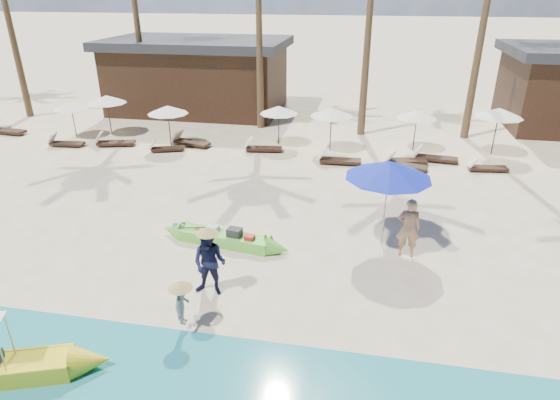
# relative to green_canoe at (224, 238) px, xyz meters

# --- Properties ---
(ground) EXTENTS (240.00, 240.00, 0.00)m
(ground) POSITION_rel_green_canoe_xyz_m (1.60, -1.48, -0.20)
(ground) COLOR beige
(ground) RESTS_ON ground
(green_canoe) EXTENTS (4.67, 1.04, 0.60)m
(green_canoe) POSITION_rel_green_canoe_xyz_m (0.00, 0.00, 0.00)
(green_canoe) COLOR #61CC3E
(green_canoe) RESTS_ON ground
(tourist) EXTENTS (0.67, 0.44, 1.81)m
(tourist) POSITION_rel_green_canoe_xyz_m (5.41, 0.36, 0.70)
(tourist) COLOR tan
(tourist) RESTS_ON ground
(vendor_green) EXTENTS (0.90, 0.72, 1.80)m
(vendor_green) POSITION_rel_green_canoe_xyz_m (0.42, -2.46, 0.70)
(vendor_green) COLOR #141838
(vendor_green) RESTS_ON ground
(vendor_yellow) EXTENTS (0.40, 0.67, 1.01)m
(vendor_yellow) POSITION_rel_green_canoe_xyz_m (0.25, -3.91, 0.48)
(vendor_yellow) COLOR gray
(vendor_yellow) RESTS_ON ground
(blue_umbrella) EXTENTS (2.50, 2.50, 2.69)m
(blue_umbrella) POSITION_rel_green_canoe_xyz_m (4.73, 0.90, 2.24)
(blue_umbrella) COLOR #99999E
(blue_umbrella) RESTS_ON ground
(resort_parasol_2) EXTENTS (1.76, 1.76, 1.81)m
(resort_parasol_2) POSITION_rel_green_canoe_xyz_m (-10.81, 9.24, 1.43)
(resort_parasol_2) COLOR #361F16
(resort_parasol_2) RESTS_ON ground
(lounger_2_left) EXTENTS (2.05, 0.81, 0.68)m
(lounger_2_left) POSITION_rel_green_canoe_xyz_m (-14.78, 9.05, 0.03)
(lounger_2_left) COLOR #361F16
(lounger_2_left) RESTS_ON ground
(resort_parasol_3) EXTENTS (2.00, 2.00, 2.06)m
(resort_parasol_3) POSITION_rel_green_canoe_xyz_m (-9.25, 10.03, 1.66)
(resort_parasol_3) COLOR #361F16
(resort_parasol_3) RESTS_ON ground
(lounger_3_left) EXTENTS (1.74, 0.66, 0.58)m
(lounger_3_left) POSITION_rel_green_canoe_xyz_m (-10.46, 7.71, -0.01)
(lounger_3_left) COLOR #361F16
(lounger_3_left) RESTS_ON ground
(lounger_3_right) EXTENTS (1.97, 1.05, 0.64)m
(lounger_3_right) POSITION_rel_green_canoe_xyz_m (-8.15, 8.20, 0.01)
(lounger_3_right) COLOR #361F16
(lounger_3_right) RESTS_ON ground
(resort_parasol_4) EXTENTS (1.95, 1.95, 2.01)m
(resort_parasol_4) POSITION_rel_green_canoe_xyz_m (-5.35, 8.72, 1.61)
(resort_parasol_4) COLOR #361F16
(resort_parasol_4) RESTS_ON ground
(lounger_4_left) EXTENTS (1.69, 1.02, 0.55)m
(lounger_4_left) POSITION_rel_green_canoe_xyz_m (-5.30, 7.90, -0.02)
(lounger_4_left) COLOR #361F16
(lounger_4_left) RESTS_ON ground
(lounger_4_right) EXTENTS (2.01, 1.05, 0.65)m
(lounger_4_right) POSITION_rel_green_canoe_xyz_m (-4.48, 8.96, 0.02)
(lounger_4_right) COLOR #361F16
(lounger_4_right) RESTS_ON ground
(resort_parasol_5) EXTENTS (1.87, 1.87, 1.93)m
(resort_parasol_5) POSITION_rel_green_canoe_xyz_m (-0.19, 9.95, 1.54)
(resort_parasol_5) COLOR #361F16
(resort_parasol_5) RESTS_ON ground
(lounger_5_left) EXTENTS (1.83, 0.77, 0.60)m
(lounger_5_left) POSITION_rel_green_canoe_xyz_m (-0.81, 8.74, 0.00)
(lounger_5_left) COLOR #361F16
(lounger_5_left) RESTS_ON ground
(resort_parasol_6) EXTENTS (2.00, 2.00, 2.06)m
(resort_parasol_6) POSITION_rel_green_canoe_xyz_m (2.38, 9.54, 1.66)
(resort_parasol_6) COLOR #361F16
(resort_parasol_6) RESTS_ON ground
(lounger_6_left) EXTENTS (1.92, 0.64, 0.65)m
(lounger_6_left) POSITION_rel_green_canoe_xyz_m (2.86, 7.71, 0.02)
(lounger_6_left) COLOR #361F16
(lounger_6_left) RESTS_ON ground
(lounger_6_right) EXTENTS (1.89, 1.04, 0.61)m
(lounger_6_right) POSITION_rel_green_canoe_xyz_m (5.71, 7.65, 0.00)
(lounger_6_right) COLOR #361F16
(lounger_6_right) RESTS_ON ground
(resort_parasol_7) EXTENTS (1.89, 1.89, 1.95)m
(resort_parasol_7) POSITION_rel_green_canoe_xyz_m (6.29, 10.24, 1.56)
(resort_parasol_7) COLOR #361F16
(resort_parasol_7) RESTS_ON ground
(lounger_7_left) EXTENTS (1.87, 0.84, 0.61)m
(lounger_7_left) POSITION_rel_green_canoe_xyz_m (5.76, 8.23, 0.00)
(lounger_7_left) COLOR #361F16
(lounger_7_left) RESTS_ON ground
(lounger_7_right) EXTENTS (1.98, 0.79, 0.65)m
(lounger_7_right) POSITION_rel_green_canoe_xyz_m (7.06, 8.83, 0.02)
(lounger_7_right) COLOR #361F16
(lounger_7_right) RESTS_ON ground
(resort_parasol_8) EXTENTS (2.12, 2.12, 2.19)m
(resort_parasol_8) POSITION_rel_green_canoe_xyz_m (9.86, 10.36, 1.77)
(resort_parasol_8) COLOR #361F16
(resort_parasol_8) RESTS_ON ground
(lounger_8_left) EXTENTS (1.72, 0.70, 0.57)m
(lounger_8_left) POSITION_rel_green_canoe_xyz_m (9.11, 7.99, -0.01)
(lounger_8_left) COLOR #361F16
(lounger_8_left) RESTS_ON ground
(pavilion_west) EXTENTS (10.80, 6.60, 4.30)m
(pavilion_west) POSITION_rel_green_canoe_xyz_m (-6.40, 16.02, 1.99)
(pavilion_west) COLOR #361F16
(pavilion_west) RESTS_ON ground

